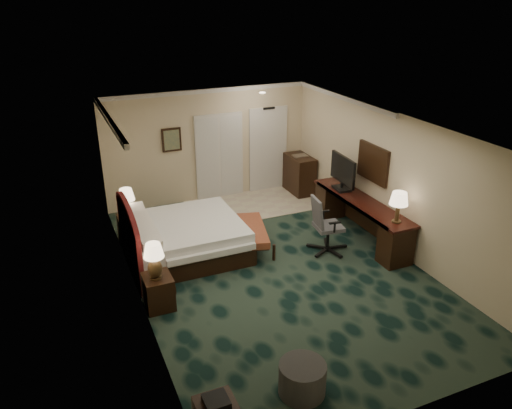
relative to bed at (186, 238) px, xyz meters
name	(u,v)px	position (x,y,z in m)	size (l,w,h in m)	color
floor	(275,268)	(1.34, -1.21, -0.34)	(5.00, 7.50, 0.00)	black
ceiling	(277,127)	(1.34, -1.21, 2.36)	(5.00, 7.50, 0.00)	silver
wall_back	(209,145)	(1.34, 2.54, 1.01)	(5.00, 0.00, 2.70)	beige
wall_front	(419,323)	(1.34, -4.96, 1.01)	(5.00, 0.00, 2.70)	beige
wall_left	(133,227)	(-1.16, -1.21, 1.01)	(0.00, 7.50, 2.70)	beige
wall_right	(392,182)	(3.84, -1.21, 1.01)	(0.00, 7.50, 2.70)	beige
crown_molding	(277,130)	(1.34, -1.21, 2.31)	(5.00, 7.50, 0.10)	silver
tile_patch	(257,204)	(2.24, 1.69, -0.33)	(3.20, 1.70, 0.01)	#C2B19C
headboard	(129,236)	(-1.10, -0.21, 0.36)	(0.12, 2.00, 1.40)	#500D0E
entry_door	(268,150)	(2.89, 2.51, 0.71)	(1.02, 0.06, 2.18)	silver
closet_doors	(219,156)	(1.59, 2.50, 0.71)	(1.20, 0.06, 2.10)	silver
wall_art	(172,140)	(0.44, 2.50, 1.26)	(0.45, 0.06, 0.55)	#4C6456
wall_mirror	(373,163)	(3.80, -0.61, 1.21)	(0.05, 0.95, 0.75)	white
bed	(186,238)	(0.00, 0.00, 0.00)	(2.12, 1.96, 0.67)	white
nightstand_near	(158,292)	(-0.91, -1.55, -0.05)	(0.45, 0.51, 0.56)	black
nightstand_far	(130,229)	(-0.91, 0.95, -0.06)	(0.45, 0.51, 0.56)	black
lamp_near	(154,261)	(-0.94, -1.57, 0.53)	(0.33, 0.33, 0.62)	black
lamp_far	(127,203)	(-0.93, 0.90, 0.54)	(0.33, 0.33, 0.63)	black
bed_bench	(253,238)	(1.27, -0.33, -0.10)	(0.48, 1.39, 0.47)	brown
ottoman	(302,379)	(0.34, -4.15, -0.12)	(0.61, 0.61, 0.44)	#2F2F31
desk	(360,219)	(3.51, -0.75, 0.08)	(0.61, 2.85, 0.82)	black
tv	(343,173)	(3.47, -0.06, 0.86)	(0.08, 0.97, 0.75)	black
desk_lamp	(398,207)	(3.53, -1.84, 0.79)	(0.35, 0.35, 0.60)	black
desk_chair	(329,224)	(2.60, -1.00, 0.24)	(0.67, 0.63, 1.16)	#46454D
minibar	(299,174)	(3.54, 1.99, 0.14)	(0.50, 0.90, 0.96)	black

